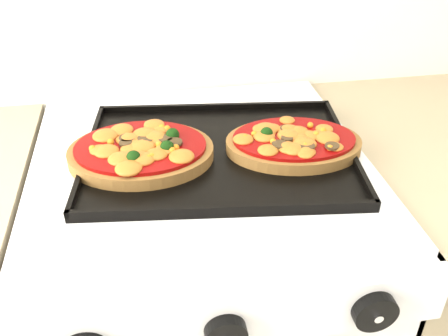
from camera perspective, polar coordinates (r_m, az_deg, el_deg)
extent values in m
cube|color=silver|center=(1.19, -2.07, -17.75)|extent=(0.60, 0.60, 0.91)
cube|color=silver|center=(0.69, 1.10, -16.94)|extent=(0.60, 0.02, 0.09)
cylinder|color=black|center=(0.67, 0.22, -18.40)|extent=(0.06, 0.02, 0.06)
cylinder|color=black|center=(0.72, 16.86, -15.47)|extent=(0.06, 0.02, 0.06)
cube|color=black|center=(0.88, -0.56, 1.88)|extent=(0.51, 0.40, 0.02)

